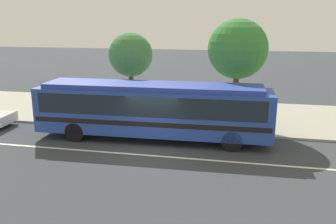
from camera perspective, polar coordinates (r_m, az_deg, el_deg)
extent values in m
plane|color=#363A40|center=(17.13, -2.83, -6.00)|extent=(120.00, 120.00, 0.00)
cube|color=#A29E8D|center=(23.49, 1.35, -0.14)|extent=(60.00, 8.00, 0.12)
cube|color=silver|center=(16.40, -3.54, -6.95)|extent=(56.00, 0.16, 0.01)
cube|color=#2646A7|center=(18.11, -2.51, 0.29)|extent=(11.98, 2.72, 2.25)
cube|color=#2A3EA4|center=(17.85, -2.56, 4.17)|extent=(11.02, 2.40, 0.24)
cube|color=#19232D|center=(18.01, -2.53, 1.68)|extent=(11.26, 2.72, 0.99)
cube|color=black|center=(18.21, -2.50, -0.95)|extent=(11.74, 2.74, 0.24)
cube|color=#19232D|center=(17.69, 16.50, 0.85)|extent=(0.17, 2.13, 1.08)
cylinder|color=black|center=(18.99, 10.28, -2.55)|extent=(1.01, 0.31, 1.00)
cylinder|color=black|center=(16.96, 10.23, -4.64)|extent=(1.01, 0.31, 1.00)
cylinder|color=black|center=(20.51, -12.27, -1.38)|extent=(1.01, 0.31, 1.00)
cylinder|color=black|center=(18.64, -14.75, -3.13)|extent=(1.01, 0.31, 1.00)
cylinder|color=black|center=(23.38, -24.79, -0.91)|extent=(0.65, 0.26, 0.64)
cylinder|color=#3A3B3B|center=(20.20, -0.24, -1.21)|extent=(0.14, 0.14, 0.81)
cylinder|color=#3A3B3B|center=(20.33, 0.01, -1.10)|extent=(0.14, 0.14, 0.81)
cylinder|color=red|center=(20.09, -0.12, 0.77)|extent=(0.44, 0.44, 0.59)
sphere|color=tan|center=(20.00, -0.12, 1.90)|extent=(0.23, 0.23, 0.23)
cylinder|color=navy|center=(19.65, 13.91, -2.01)|extent=(0.14, 0.14, 0.87)
cylinder|color=navy|center=(19.52, 14.14, -2.14)|extent=(0.14, 0.14, 0.87)
cylinder|color=#564F5D|center=(19.39, 14.16, 0.05)|extent=(0.46, 0.46, 0.63)
sphere|color=pink|center=(19.29, 14.24, 1.26)|extent=(0.21, 0.21, 0.21)
cylinder|color=#24314A|center=(21.22, -4.85, -0.45)|extent=(0.14, 0.14, 0.84)
cylinder|color=#24314A|center=(21.33, -4.55, -0.36)|extent=(0.14, 0.14, 0.84)
cylinder|color=#584954|center=(21.10, -4.74, 1.48)|extent=(0.46, 0.46, 0.60)
sphere|color=tan|center=(21.01, -4.76, 2.58)|extent=(0.24, 0.24, 0.24)
cylinder|color=gray|center=(19.42, 9.97, 0.62)|extent=(0.08, 0.08, 2.58)
cube|color=yellow|center=(19.19, 10.11, 3.77)|extent=(0.16, 0.43, 0.56)
cylinder|color=brown|center=(21.87, -5.88, 2.86)|extent=(0.29, 0.29, 2.98)
sphere|color=#3F7B41|center=(21.52, -6.05, 9.15)|extent=(2.62, 2.62, 2.62)
cylinder|color=brown|center=(20.84, 10.78, 2.36)|extent=(0.33, 0.33, 3.17)
sphere|color=#378038|center=(20.45, 11.14, 9.94)|extent=(3.36, 3.36, 3.36)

